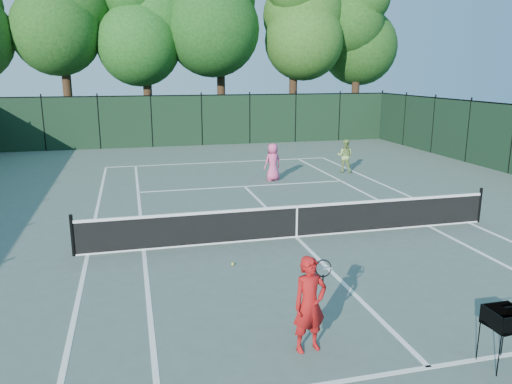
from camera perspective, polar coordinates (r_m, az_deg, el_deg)
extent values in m
plane|color=#4A5B51|center=(13.84, 4.63, -5.17)|extent=(90.00, 90.00, 0.00)
cube|color=white|center=(13.22, -18.69, -6.79)|extent=(0.10, 23.77, 0.01)
cube|color=white|center=(16.38, 23.14, -3.24)|extent=(0.10, 23.77, 0.01)
cube|color=white|center=(13.16, -12.71, -6.47)|extent=(0.10, 23.77, 0.01)
cube|color=white|center=(15.61, 19.12, -3.69)|extent=(0.10, 23.77, 0.01)
cube|color=white|center=(25.04, -4.13, 3.40)|extent=(10.97, 0.10, 0.01)
cube|color=white|center=(8.60, 19.17, -18.39)|extent=(8.23, 0.10, 0.01)
cube|color=white|center=(19.77, -1.32, 0.66)|extent=(8.23, 0.10, 0.01)
cube|color=white|center=(13.84, 4.63, -5.16)|extent=(0.10, 12.80, 0.01)
cube|color=black|center=(13.70, 4.66, -3.37)|extent=(11.60, 0.03, 0.85)
cube|color=white|center=(13.58, 4.70, -1.67)|extent=(11.60, 0.05, 0.07)
cube|color=white|center=(13.83, 4.63, -5.09)|extent=(11.60, 0.05, 0.04)
cube|color=white|center=(13.70, 4.66, -3.37)|extent=(0.05, 0.04, 0.91)
cylinder|color=black|center=(13.08, -20.25, -4.69)|extent=(0.09, 0.09, 1.06)
cylinder|color=black|center=(16.44, 24.19, -1.38)|extent=(0.09, 0.09, 1.06)
cube|color=black|center=(30.82, -6.21, 8.11)|extent=(24.00, 0.05, 3.00)
cylinder|color=black|center=(34.64, -20.62, 9.43)|extent=(0.56, 0.56, 4.80)
cylinder|color=black|center=(34.28, -12.19, 9.53)|extent=(0.56, 0.56, 4.30)
ellipsoid|color=#154915|center=(34.36, -12.68, 18.88)|extent=(6.00, 6.00, 9.30)
cylinder|color=black|center=(35.30, -3.99, 10.48)|extent=(0.56, 0.56, 5.00)
ellipsoid|color=#123F12|center=(35.54, -4.17, 21.04)|extent=(7.00, 7.00, 10.85)
cylinder|color=black|center=(35.87, 4.23, 10.21)|extent=(0.56, 0.56, 4.60)
ellipsoid|color=#214E16|center=(35.99, 4.40, 19.57)|extent=(6.20, 6.20, 9.61)
cylinder|color=black|center=(38.20, 11.24, 10.05)|extent=(0.56, 0.56, 4.40)
ellipsoid|color=#174112|center=(38.27, 11.64, 18.34)|extent=(5.80, 5.80, 8.99)
imported|color=#A91313|center=(8.27, 6.16, -12.65)|extent=(0.64, 0.48, 1.61)
cylinder|color=black|center=(8.69, 7.65, -10.28)|extent=(0.03, 0.03, 0.30)
torus|color=black|center=(8.59, 7.71, -8.63)|extent=(0.30, 0.10, 0.30)
imported|color=#DD4E86|center=(20.71, 1.93, 3.44)|extent=(0.87, 0.70, 1.56)
imported|color=#8BAE57|center=(22.79, 10.12, 4.09)|extent=(0.91, 0.86, 1.48)
cylinder|color=black|center=(8.60, 26.01, -16.50)|extent=(0.02, 0.02, 0.67)
cylinder|color=black|center=(8.90, 24.06, -15.22)|extent=(0.02, 0.02, 0.67)
cylinder|color=black|center=(9.17, 26.40, -14.58)|extent=(0.02, 0.02, 0.67)
cube|color=black|center=(8.67, 26.55, -12.73)|extent=(0.56, 0.56, 0.28)
sphere|color=#AACE2A|center=(8.71, 26.49, -13.23)|extent=(0.07, 0.07, 0.07)
sphere|color=#AACE2A|center=(8.71, 26.49, -13.23)|extent=(0.07, 0.07, 0.07)
sphere|color=#AACE2A|center=(8.71, 26.49, -13.23)|extent=(0.07, 0.07, 0.07)
sphere|color=#AACE2A|center=(8.71, 26.49, -13.23)|extent=(0.07, 0.07, 0.07)
sphere|color=#AACE2A|center=(8.71, 26.49, -13.23)|extent=(0.07, 0.07, 0.07)
sphere|color=#AACE2A|center=(8.71, 26.49, -13.23)|extent=(0.07, 0.07, 0.07)
sphere|color=#AACE2A|center=(8.71, 26.49, -13.23)|extent=(0.07, 0.07, 0.07)
sphere|color=#AACE2A|center=(8.71, 26.49, -13.23)|extent=(0.07, 0.07, 0.07)
sphere|color=#AACE2A|center=(8.71, 26.49, -13.23)|extent=(0.07, 0.07, 0.07)
sphere|color=#AACE2A|center=(8.71, 26.49, -13.23)|extent=(0.07, 0.07, 0.07)
sphere|color=#AACE2A|center=(8.71, 26.49, -13.23)|extent=(0.07, 0.07, 0.07)
sphere|color=#AACE2A|center=(8.71, 26.49, -13.23)|extent=(0.07, 0.07, 0.07)
sphere|color=#C1D52B|center=(11.88, -2.67, -8.22)|extent=(0.07, 0.07, 0.07)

